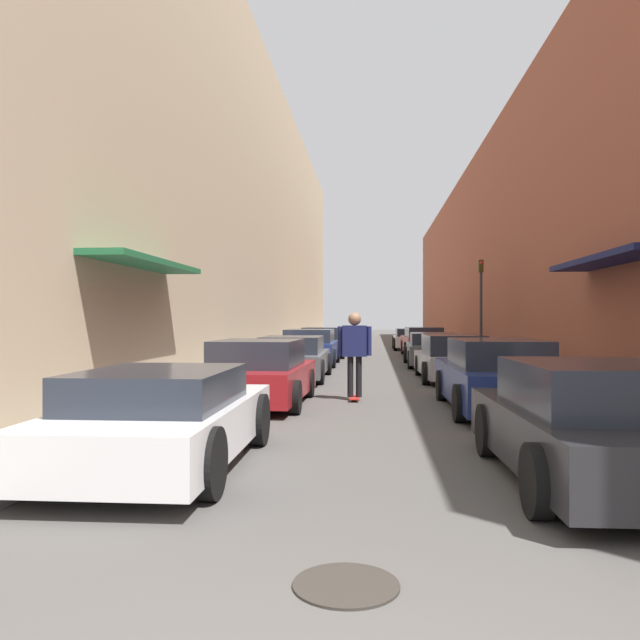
{
  "coord_description": "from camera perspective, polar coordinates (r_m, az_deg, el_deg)",
  "views": [
    {
      "loc": [
        0.06,
        -1.82,
        1.74
      ],
      "look_at": [
        -1.14,
        12.13,
        1.7
      ],
      "focal_mm": 35.0,
      "sensor_mm": 36.0,
      "label": 1
    }
  ],
  "objects": [
    {
      "name": "parked_car_left_5",
      "position": [
        32.96,
        0.73,
        -1.86
      ],
      "size": [
        2.08,
        4.29,
        1.19
      ],
      "color": "navy",
      "rests_on": "ground"
    },
    {
      "name": "parked_car_left_3",
      "position": [
        23.18,
        -0.91,
        -2.55
      ],
      "size": [
        2.05,
        4.38,
        1.33
      ],
      "color": "navy",
      "rests_on": "ground"
    },
    {
      "name": "parked_car_left_4",
      "position": [
        28.06,
        0.29,
        -2.09
      ],
      "size": [
        2.05,
        4.2,
        1.33
      ],
      "color": "black",
      "rests_on": "ground"
    },
    {
      "name": "parked_car_right_1",
      "position": [
        12.18,
        15.76,
        -5.0
      ],
      "size": [
        1.88,
        4.51,
        1.35
      ],
      "color": "navy",
      "rests_on": "ground"
    },
    {
      "name": "curb_strip_right",
      "position": [
        33.4,
        12.06,
        -2.73
      ],
      "size": [
        1.8,
        62.56,
        0.12
      ],
      "color": "gray",
      "rests_on": "ground"
    },
    {
      "name": "parked_car_left_2",
      "position": [
        17.84,
        -2.48,
        -3.51
      ],
      "size": [
        1.98,
        4.6,
        1.23
      ],
      "color": "#515459",
      "rests_on": "ground"
    },
    {
      "name": "parked_car_left_0",
      "position": [
        7.58,
        -14.1,
        -8.68
      ],
      "size": [
        1.95,
        4.18,
        1.16
      ],
      "color": "silver",
      "rests_on": "ground"
    },
    {
      "name": "manhole_cover",
      "position": [
        4.4,
        2.4,
        -23.04
      ],
      "size": [
        0.7,
        0.7,
        0.02
      ],
      "color": "#332D28",
      "rests_on": "ground"
    },
    {
      "name": "ground",
      "position": [
        26.9,
        4.77,
        -3.56
      ],
      "size": [
        137.62,
        137.62,
        0.0
      ],
      "primitive_type": "plane",
      "color": "#4C4947"
    },
    {
      "name": "parked_car_left_1",
      "position": [
        12.64,
        -5.57,
        -4.92
      ],
      "size": [
        1.94,
        4.04,
        1.31
      ],
      "color": "maroon",
      "rests_on": "ground"
    },
    {
      "name": "building_row_right",
      "position": [
        33.99,
        16.94,
        5.6
      ],
      "size": [
        4.9,
        62.56,
        9.94
      ],
      "color": "brown",
      "rests_on": "ground"
    },
    {
      "name": "traffic_light",
      "position": [
        23.15,
        14.5,
        1.8
      ],
      "size": [
        0.16,
        0.22,
        3.73
      ],
      "color": "#2D2D2D",
      "rests_on": "curb_strip_right"
    },
    {
      "name": "building_row_left",
      "position": [
        34.33,
        -7.33,
        9.63
      ],
      "size": [
        4.9,
        62.56,
        14.78
      ],
      "color": "tan",
      "rests_on": "ground"
    },
    {
      "name": "parked_car_right_0",
      "position": [
        7.19,
        23.49,
        -8.84
      ],
      "size": [
        1.87,
        4.01,
        1.29
      ],
      "color": "#232326",
      "rests_on": "ground"
    },
    {
      "name": "parked_car_right_5",
      "position": [
        34.96,
        8.33,
        -1.74
      ],
      "size": [
        2.0,
        4.16,
        1.17
      ],
      "color": "silver",
      "rests_on": "ground"
    },
    {
      "name": "parked_car_right_4",
      "position": [
        29.15,
        9.41,
        -1.98
      ],
      "size": [
        1.88,
        4.76,
        1.33
      ],
      "color": "maroon",
      "rests_on": "ground"
    },
    {
      "name": "skateboarder",
      "position": [
        13.23,
        3.18,
        -2.4
      ],
      "size": [
        0.72,
        0.78,
        1.86
      ],
      "color": "#B2231E",
      "rests_on": "ground"
    },
    {
      "name": "parked_car_right_2",
      "position": [
        17.92,
        12.02,
        -3.48
      ],
      "size": [
        1.88,
        4.33,
        1.28
      ],
      "color": "#B7B7BC",
      "rests_on": "ground"
    },
    {
      "name": "parked_car_right_3",
      "position": [
        23.13,
        10.24,
        -2.68
      ],
      "size": [
        1.93,
        4.78,
        1.22
      ],
      "color": "#515459",
      "rests_on": "ground"
    },
    {
      "name": "curb_strip_left",
      "position": [
        33.41,
        -2.46,
        -2.73
      ],
      "size": [
        1.8,
        62.56,
        0.12
      ],
      "color": "gray",
      "rests_on": "ground"
    }
  ]
}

